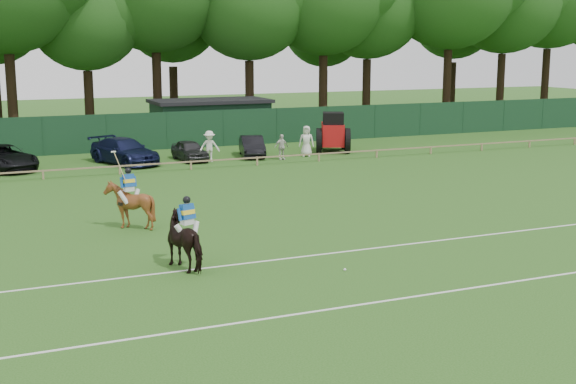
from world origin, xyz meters
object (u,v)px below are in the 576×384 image
horse_chestnut (129,205)px  tractor (333,133)px  hatch_grey (190,150)px  suv_black (4,158)px  utility_shed (210,120)px  sedan_navy (124,151)px  horse_dark (188,240)px  spectator_right (306,141)px  polo_ball (345,270)px  estate_black (252,146)px  spectator_mid (281,147)px  spectator_left (209,146)px

horse_chestnut → tractor: 23.18m
hatch_grey → tractor: (9.68, -0.03, 0.62)m
suv_black → hatch_grey: size_ratio=1.40×
suv_black → utility_shed: bearing=8.0°
sedan_navy → horse_chestnut: bearing=-122.7°
horse_dark → horse_chestnut: bearing=-102.6°
horse_chestnut → suv_black: 17.02m
sedan_navy → utility_shed: utility_shed is taller
spectator_right → polo_ball: (-9.34, -23.21, -0.92)m
sedan_navy → tractor: bearing=-22.8°
estate_black → horse_chestnut: bearing=-109.9°
spectator_mid → spectator_right: (2.00, 0.70, 0.18)m
sedan_navy → spectator_left: size_ratio=2.78×
polo_ball → tractor: 27.08m
tractor → polo_ball: bearing=-91.6°
spectator_mid → estate_black: bearing=114.0°
horse_chestnut → hatch_grey: size_ratio=0.51×
horse_dark → utility_shed: size_ratio=0.25×
horse_dark → sedan_navy: size_ratio=0.40×
hatch_grey → spectator_right: bearing=-13.3°
hatch_grey → tractor: size_ratio=0.98×
horse_dark → spectator_mid: (11.72, 20.21, -0.11)m
sedan_navy → estate_black: size_ratio=1.33×
hatch_grey → utility_shed: bearing=60.7°
estate_black → suv_black: bearing=-167.2°
estate_black → tractor: tractor is taller
horse_chestnut → suv_black: horse_chestnut is taller
estate_black → tractor: size_ratio=1.06×
estate_black → polo_ball: bearing=-89.5°
utility_shed → horse_dark: bearing=-108.9°
estate_black → spectator_right: (3.17, -1.28, 0.32)m
spectator_left → spectator_mid: (4.31, -0.87, -0.16)m
horse_dark → spectator_left: (7.41, 21.08, 0.05)m
suv_black → horse_dark: bearing=-100.5°
horse_dark → suv_black: (-4.13, 22.66, -0.18)m
spectator_mid → spectator_left: bearing=162.1°
horse_dark → estate_black: size_ratio=0.54×
polo_ball → tractor: (11.77, 24.36, 1.19)m
hatch_grey → polo_ball: size_ratio=40.20×
estate_black → utility_shed: 8.57m
hatch_grey → sedan_navy: bearing=173.0°
horse_chestnut → polo_ball: size_ratio=20.40×
horse_dark → polo_ball: (4.38, -2.30, -0.84)m
horse_chestnut → hatch_grey: (7.04, 16.08, -0.30)m
estate_black → spectator_mid: spectator_mid is taller
utility_shed → tractor: 10.32m
horse_chestnut → suv_black: size_ratio=0.36×
horse_chestnut → tractor: (16.72, 16.04, 0.32)m
estate_black → spectator_right: bearing=-7.4°
spectator_left → suv_black: bearing=-178.3°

